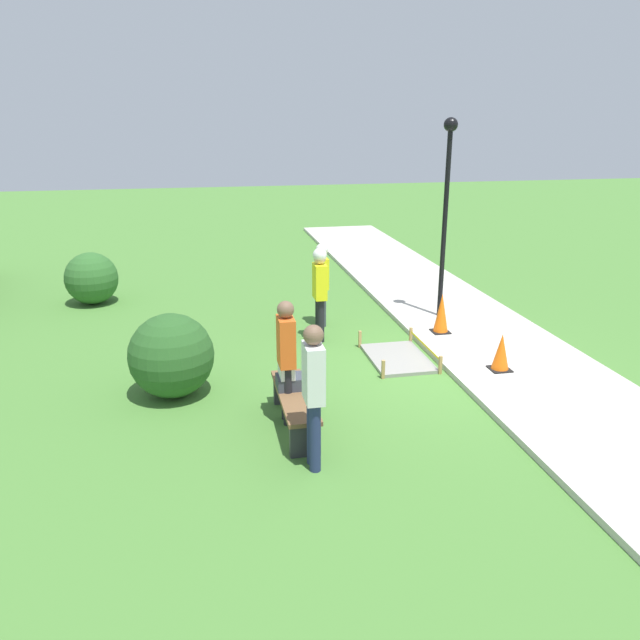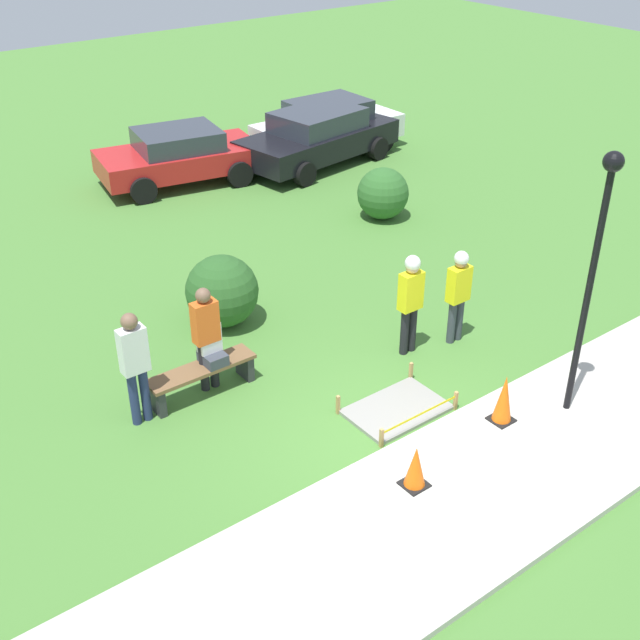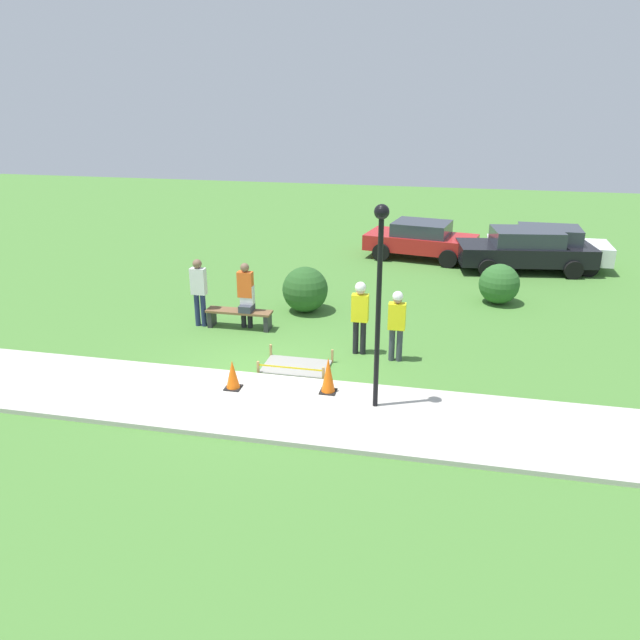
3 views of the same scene
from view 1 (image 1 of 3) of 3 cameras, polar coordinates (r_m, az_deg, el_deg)
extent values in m
plane|color=#477A33|center=(10.98, 11.21, -4.47)|extent=(60.00, 60.00, 0.00)
cube|color=#BCB7AD|center=(11.52, 17.40, -3.61)|extent=(28.00, 2.67, 0.10)
cube|color=gray|center=(11.27, 7.11, -3.48)|extent=(1.50, 1.01, 0.06)
cube|color=tan|center=(10.74, 10.95, -4.06)|extent=(0.05, 0.05, 0.32)
cube|color=tan|center=(12.05, 8.30, -1.42)|extent=(0.05, 0.05, 0.32)
cube|color=tan|center=(10.41, 5.80, -4.52)|extent=(0.05, 0.05, 0.32)
cube|color=tan|center=(11.76, 3.67, -1.76)|extent=(0.05, 0.05, 0.32)
cube|color=yellow|center=(11.36, 9.57, -2.28)|extent=(1.50, 0.00, 0.04)
cube|color=black|center=(10.93, 16.09, -4.32)|extent=(0.34, 0.34, 0.02)
cone|color=orange|center=(10.82, 16.24, -2.76)|extent=(0.29, 0.29, 0.61)
cube|color=black|center=(12.53, 10.94, -1.04)|extent=(0.34, 0.34, 0.02)
cone|color=orange|center=(12.40, 11.04, 0.68)|extent=(0.29, 0.29, 0.76)
cube|color=#2D2D33|center=(8.12, -1.39, -10.89)|extent=(0.12, 0.40, 0.44)
cube|color=#2D2D33|center=(9.51, -3.06, -6.34)|extent=(0.12, 0.40, 0.44)
cube|color=brown|center=(8.70, -2.31, -6.96)|extent=(1.78, 0.44, 0.06)
cube|color=#383D47|center=(8.85, -2.55, -5.66)|extent=(0.34, 0.44, 0.18)
cube|color=silver|center=(8.70, -3.10, -3.66)|extent=(0.36, 0.20, 0.50)
sphere|color=tan|center=(8.58, -3.14, -1.46)|extent=(0.21, 0.21, 0.21)
cylinder|color=black|center=(11.94, 0.06, -0.08)|extent=(0.14, 0.14, 0.84)
cylinder|color=black|center=(12.11, -0.10, 0.18)|extent=(0.14, 0.14, 0.84)
cube|color=yellow|center=(11.81, -0.02, 3.54)|extent=(0.40, 0.22, 0.67)
sphere|color=tan|center=(11.70, -0.02, 5.67)|extent=(0.23, 0.23, 0.23)
sphere|color=white|center=(11.69, -0.02, 5.97)|extent=(0.26, 0.26, 0.26)
cylinder|color=#383D47|center=(12.83, 0.25, 1.12)|extent=(0.14, 0.14, 0.80)
cylinder|color=#383D47|center=(13.00, 0.09, 1.35)|extent=(0.14, 0.14, 0.80)
cube|color=yellow|center=(12.72, 0.17, 4.32)|extent=(0.40, 0.22, 0.63)
sphere|color=#A37A5B|center=(12.63, 0.17, 6.19)|extent=(0.22, 0.22, 0.22)
sphere|color=white|center=(12.62, 0.17, 6.46)|extent=(0.25, 0.25, 0.25)
cylinder|color=black|center=(8.78, -2.95, -6.96)|extent=(0.14, 0.14, 0.87)
cylinder|color=black|center=(8.95, -3.12, -6.48)|extent=(0.14, 0.14, 0.87)
cube|color=#E55B1E|center=(8.57, -3.12, -1.98)|extent=(0.40, 0.22, 0.69)
sphere|color=brown|center=(8.42, -3.17, 0.97)|extent=(0.24, 0.24, 0.24)
cylinder|color=navy|center=(7.69, -0.45, -10.70)|extent=(0.14, 0.14, 0.90)
cylinder|color=navy|center=(7.84, -0.70, -10.07)|extent=(0.14, 0.14, 0.90)
cube|color=silver|center=(7.41, -0.60, -4.88)|extent=(0.40, 0.22, 0.72)
sphere|color=brown|center=(7.24, -0.61, -1.38)|extent=(0.24, 0.24, 0.24)
cylinder|color=black|center=(13.14, 11.31, 8.36)|extent=(0.10, 0.10, 3.80)
sphere|color=black|center=(12.96, 11.87, 17.09)|extent=(0.28, 0.28, 0.28)
sphere|color=#285623|center=(9.86, -13.44, -3.19)|extent=(1.31, 1.31, 1.31)
sphere|color=#2D6028|center=(15.31, -20.17, 3.59)|extent=(1.20, 1.20, 1.20)
camera|label=2|loc=(11.48, 69.12, 24.02)|focal=45.00mm
camera|label=3|loc=(20.94, 41.81, 19.08)|focal=35.00mm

